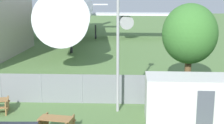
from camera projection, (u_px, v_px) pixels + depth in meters
name	position (u px, v px, depth m)	size (l,w,h in m)	color
perimeter_fence	(82.00, 89.00, 19.14)	(56.07, 0.07, 1.84)	gray
airplane	(76.00, 10.00, 46.84)	(34.94, 44.05, 14.04)	silver
portable_cabin	(188.00, 98.00, 16.52)	(4.50, 2.29, 2.38)	silver
picnic_bench_open_grass	(56.00, 123.00, 15.04)	(1.80, 1.64, 0.76)	olive
tree_near_hangar	(190.00, 34.00, 21.66)	(3.83, 3.83, 6.06)	brown
light_mast	(118.00, 18.00, 16.89)	(0.44, 0.44, 8.93)	#99999E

